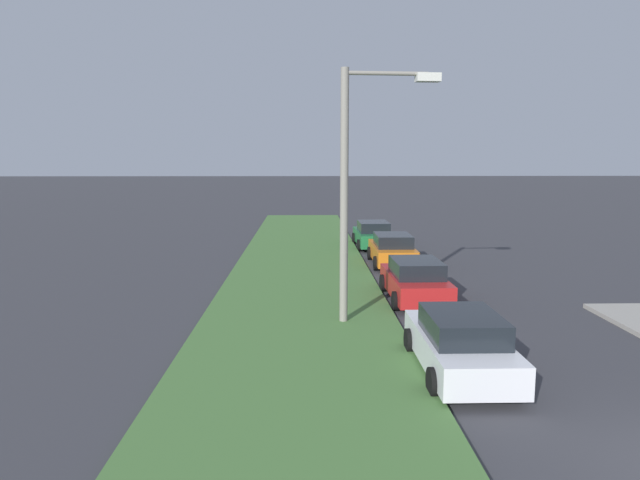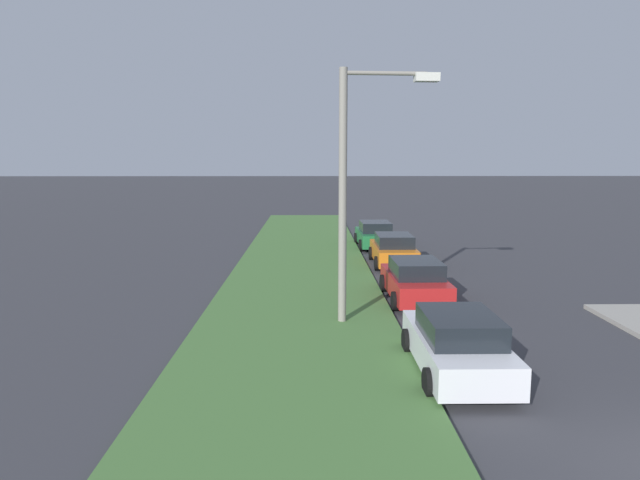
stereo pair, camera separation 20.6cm
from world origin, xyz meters
name	(u,v)px [view 1 (the left image)]	position (x,y,z in m)	size (l,w,h in m)	color
grass_median	(299,308)	(10.00, 6.60, 0.06)	(60.00, 6.00, 0.12)	#477238
parked_car_white	(460,344)	(4.36, 2.82, 0.72)	(4.30, 2.02, 1.47)	silver
parked_car_red	(415,280)	(11.14, 2.55, 0.72)	(4.33, 2.07, 1.47)	red
parked_car_orange	(392,250)	(17.80, 2.32, 0.72)	(4.32, 2.06, 1.47)	orange
parked_car_green	(373,235)	(23.04, 2.61, 0.72)	(4.33, 2.07, 1.47)	#1E6B38
streetlight	(356,178)	(8.32, 4.90, 4.39)	(0.48, 2.88, 7.50)	gray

